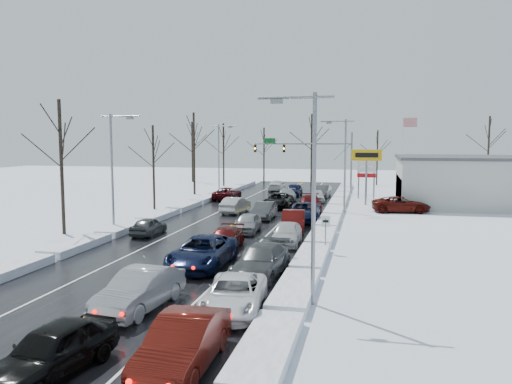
% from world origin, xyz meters
% --- Properties ---
extents(ground, '(160.00, 160.00, 0.00)m').
position_xyz_m(ground, '(0.00, 0.00, 0.00)').
color(ground, white).
rests_on(ground, ground).
extents(road_surface, '(14.00, 84.00, 0.01)m').
position_xyz_m(road_surface, '(0.00, 2.00, 0.01)').
color(road_surface, black).
rests_on(road_surface, ground).
extents(snow_bank_left, '(1.71, 72.00, 0.50)m').
position_xyz_m(snow_bank_left, '(-7.60, 2.00, 0.00)').
color(snow_bank_left, white).
rests_on(snow_bank_left, ground).
extents(snow_bank_right, '(1.71, 72.00, 0.50)m').
position_xyz_m(snow_bank_right, '(7.60, 2.00, 0.00)').
color(snow_bank_right, white).
rests_on(snow_bank_right, ground).
extents(traffic_signal_mast, '(13.28, 0.39, 8.00)m').
position_xyz_m(traffic_signal_mast, '(3.45, 27.99, 5.48)').
color(traffic_signal_mast, slate).
rests_on(traffic_signal_mast, ground).
extents(tires_plus_sign, '(3.20, 0.34, 6.00)m').
position_xyz_m(tires_plus_sign, '(10.50, 15.99, 4.99)').
color(tires_plus_sign, slate).
rests_on(tires_plus_sign, ground).
extents(used_vehicles_sign, '(2.20, 0.22, 4.65)m').
position_xyz_m(used_vehicles_sign, '(10.50, 22.00, 3.32)').
color(used_vehicles_sign, slate).
rests_on(used_vehicles_sign, ground).
extents(speed_limit_sign, '(0.55, 0.09, 2.35)m').
position_xyz_m(speed_limit_sign, '(8.20, -8.00, 1.63)').
color(speed_limit_sign, slate).
rests_on(speed_limit_sign, ground).
extents(flagpole, '(1.87, 1.20, 10.00)m').
position_xyz_m(flagpole, '(15.17, 30.00, 5.93)').
color(flagpole, silver).
rests_on(flagpole, ground).
extents(dealership_building, '(20.40, 12.40, 5.30)m').
position_xyz_m(dealership_building, '(23.98, 18.00, 2.66)').
color(dealership_building, '#B4B5AF').
rests_on(dealership_building, ground).
extents(streetlight_se, '(3.20, 0.25, 9.00)m').
position_xyz_m(streetlight_se, '(8.30, -18.00, 5.31)').
color(streetlight_se, slate).
rests_on(streetlight_se, ground).
extents(streetlight_ne, '(3.20, 0.25, 9.00)m').
position_xyz_m(streetlight_ne, '(8.30, 10.00, 5.31)').
color(streetlight_ne, slate).
rests_on(streetlight_ne, ground).
extents(streetlight_sw, '(3.20, 0.25, 9.00)m').
position_xyz_m(streetlight_sw, '(-8.30, -4.00, 5.31)').
color(streetlight_sw, slate).
rests_on(streetlight_sw, ground).
extents(streetlight_nw, '(3.20, 0.25, 9.00)m').
position_xyz_m(streetlight_nw, '(-8.30, 24.00, 5.31)').
color(streetlight_nw, slate).
rests_on(streetlight_nw, ground).
extents(tree_left_b, '(4.00, 4.00, 10.00)m').
position_xyz_m(tree_left_b, '(-11.50, -6.00, 6.99)').
color(tree_left_b, '#2D231C').
rests_on(tree_left_b, ground).
extents(tree_left_c, '(3.40, 3.40, 8.50)m').
position_xyz_m(tree_left_c, '(-10.50, 8.00, 5.94)').
color(tree_left_c, '#2D231C').
rests_on(tree_left_c, ground).
extents(tree_left_d, '(4.20, 4.20, 10.50)m').
position_xyz_m(tree_left_d, '(-11.20, 22.00, 7.33)').
color(tree_left_d, '#2D231C').
rests_on(tree_left_d, ground).
extents(tree_left_e, '(3.80, 3.80, 9.50)m').
position_xyz_m(tree_left_e, '(-10.80, 34.00, 6.64)').
color(tree_left_e, '#2D231C').
rests_on(tree_left_e, ground).
extents(tree_far_a, '(4.00, 4.00, 10.00)m').
position_xyz_m(tree_far_a, '(-18.00, 40.00, 6.99)').
color(tree_far_a, '#2D231C').
rests_on(tree_far_a, ground).
extents(tree_far_b, '(3.60, 3.60, 9.00)m').
position_xyz_m(tree_far_b, '(-6.00, 41.00, 6.29)').
color(tree_far_b, '#2D231C').
rests_on(tree_far_b, ground).
extents(tree_far_c, '(4.40, 4.40, 11.00)m').
position_xyz_m(tree_far_c, '(2.00, 39.00, 7.68)').
color(tree_far_c, '#2D231C').
rests_on(tree_far_c, ground).
extents(tree_far_d, '(3.40, 3.40, 8.50)m').
position_xyz_m(tree_far_d, '(12.00, 40.50, 5.94)').
color(tree_far_d, '#2D231C').
rests_on(tree_far_d, ground).
extents(tree_far_e, '(4.20, 4.20, 10.50)m').
position_xyz_m(tree_far_e, '(28.00, 41.00, 7.33)').
color(tree_far_e, '#2D231C').
rests_on(tree_far_e, ground).
extents(queued_car_0, '(2.49, 4.87, 1.59)m').
position_xyz_m(queued_car_0, '(1.64, -26.25, 0.00)').
color(queued_car_0, black).
rests_on(queued_car_0, ground).
extents(queued_car_1, '(2.24, 5.21, 1.67)m').
position_xyz_m(queued_car_1, '(1.56, -20.24, 0.00)').
color(queued_car_1, '#93959A').
rests_on(queued_car_1, ground).
extents(queued_car_2, '(2.82, 6.09, 1.69)m').
position_xyz_m(queued_car_2, '(1.84, -13.00, 0.00)').
color(queued_car_2, black).
rests_on(queued_car_2, ground).
extents(queued_car_3, '(2.03, 4.68, 1.34)m').
position_xyz_m(queued_car_3, '(1.74, -8.26, 0.00)').
color(queued_car_3, '#430908').
rests_on(queued_car_3, ground).
extents(queued_car_4, '(1.90, 4.35, 1.46)m').
position_xyz_m(queued_car_4, '(1.81, -2.44, 0.00)').
color(queued_car_4, '#919498').
rests_on(queued_car_4, ground).
extents(queued_car_5, '(1.64, 4.60, 1.51)m').
position_xyz_m(queued_car_5, '(1.75, 4.24, 0.00)').
color(queued_car_5, '#3C3E41').
rests_on(queued_car_5, ground).
extents(queued_car_6, '(2.65, 5.56, 1.53)m').
position_xyz_m(queued_car_6, '(1.63, 11.78, 0.00)').
color(queued_car_6, black).
rests_on(queued_car_6, ground).
extents(queued_car_7, '(2.43, 5.24, 1.48)m').
position_xyz_m(queued_car_7, '(1.78, 16.06, 0.00)').
color(queued_car_7, '#969A9E').
rests_on(queued_car_7, ground).
extents(queued_car_8, '(1.91, 4.58, 1.55)m').
position_xyz_m(queued_car_8, '(1.64, 22.80, 0.00)').
color(queued_car_8, black).
rests_on(queued_car_8, ground).
extents(queued_car_9, '(1.80, 5.02, 1.65)m').
position_xyz_m(queued_car_9, '(5.29, -24.96, 0.00)').
color(queued_car_9, '#4F100A').
rests_on(queued_car_9, ground).
extents(queued_car_10, '(2.89, 5.35, 1.43)m').
position_xyz_m(queued_car_10, '(5.43, -19.56, 0.00)').
color(queued_car_10, white).
rests_on(queued_car_10, ground).
extents(queued_car_11, '(2.65, 5.60, 1.58)m').
position_xyz_m(queued_car_11, '(5.38, -14.03, 0.00)').
color(queued_car_11, '#3D4042').
rests_on(queued_car_11, ground).
extents(queued_car_12, '(1.96, 4.59, 1.55)m').
position_xyz_m(queued_car_12, '(5.44, -6.15, 0.00)').
color(queued_car_12, silver).
rests_on(queued_car_12, ground).
extents(queued_car_13, '(2.22, 5.06, 1.62)m').
position_xyz_m(queued_car_13, '(5.18, -1.23, 0.00)').
color(queued_car_13, '#440A09').
rests_on(queued_car_13, ground).
extents(queued_car_14, '(2.98, 5.88, 1.59)m').
position_xyz_m(queued_car_14, '(5.35, 4.02, 0.00)').
color(queued_car_14, black).
rests_on(queued_car_14, ground).
extents(queued_car_15, '(2.86, 5.65, 1.57)m').
position_xyz_m(queued_car_15, '(5.18, 9.93, 0.00)').
color(queued_car_15, '#43090C').
rests_on(queued_car_15, ground).
extents(queued_car_16, '(2.13, 4.23, 1.38)m').
position_xyz_m(queued_car_16, '(5.10, 17.55, 0.00)').
color(queued_car_16, silver).
rests_on(queued_car_16, ground).
extents(queued_car_17, '(1.82, 4.57, 1.48)m').
position_xyz_m(queued_car_17, '(5.32, 22.31, 0.00)').
color(queued_car_17, '#3E4043').
rests_on(queued_car_17, ground).
extents(oncoming_car_0, '(2.05, 4.78, 1.53)m').
position_xyz_m(oncoming_car_0, '(-1.75, 7.30, 0.00)').
color(oncoming_car_0, silver).
rests_on(oncoming_car_0, ground).
extents(oncoming_car_1, '(2.51, 5.32, 1.47)m').
position_xyz_m(oncoming_car_1, '(-5.42, 17.25, 0.00)').
color(oncoming_car_1, '#46090F').
rests_on(oncoming_car_1, ground).
extents(oncoming_car_2, '(2.31, 5.12, 1.46)m').
position_xyz_m(oncoming_car_2, '(-1.62, 28.52, 0.00)').
color(oncoming_car_2, white).
rests_on(oncoming_car_2, ground).
extents(oncoming_car_3, '(1.61, 3.93, 1.34)m').
position_xyz_m(oncoming_car_3, '(-5.08, -5.05, 0.00)').
color(oncoming_car_3, '#404345').
rests_on(oncoming_car_3, ground).
extents(parked_car_0, '(5.81, 3.19, 1.54)m').
position_xyz_m(parked_car_0, '(13.90, 11.26, 0.00)').
color(parked_car_0, '#490E09').
rests_on(parked_car_0, ground).
extents(parked_car_1, '(2.70, 5.44, 1.52)m').
position_xyz_m(parked_car_1, '(17.09, 15.97, 0.00)').
color(parked_car_1, '#3F4245').
rests_on(parked_car_1, ground).
extents(parked_car_2, '(1.72, 4.26, 1.45)m').
position_xyz_m(parked_car_2, '(15.03, 22.66, 0.00)').
color(parked_car_2, black).
rests_on(parked_car_2, ground).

